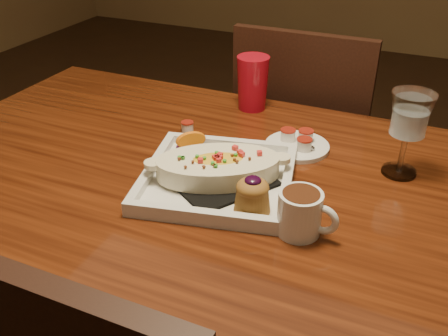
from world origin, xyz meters
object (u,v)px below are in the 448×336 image
at_px(saucer, 297,144).
at_px(plate, 220,173).
at_px(coffee_mug, 301,212).
at_px(chair_far, 304,152).
at_px(table, 228,222).
at_px(red_tumbler, 253,83).
at_px(goblet, 410,119).

bearing_deg(saucer, plate, -114.50).
bearing_deg(coffee_mug, chair_far, 107.56).
xyz_separation_m(chair_far, saucer, (0.08, -0.43, 0.25)).
bearing_deg(plate, saucer, 53.11).
height_order(table, plate, plate).
bearing_deg(red_tumbler, chair_far, 69.76).
height_order(plate, goblet, goblet).
height_order(saucer, red_tumbler, red_tumbler).
distance_m(coffee_mug, saucer, 0.31).
relative_size(plate, saucer, 2.41).
height_order(chair_far, plate, chair_far).
distance_m(plate, coffee_mug, 0.21).
bearing_deg(goblet, chair_far, 125.04).
xyz_separation_m(coffee_mug, saucer, (-0.09, 0.30, -0.03)).
relative_size(coffee_mug, goblet, 0.60).
xyz_separation_m(table, red_tumbler, (-0.09, 0.38, 0.17)).
height_order(goblet, red_tumbler, goblet).
relative_size(table, coffee_mug, 13.75).
xyz_separation_m(chair_far, plate, (-0.01, -0.64, 0.27)).
distance_m(table, coffee_mug, 0.24).
distance_m(coffee_mug, red_tumbler, 0.54).
relative_size(chair_far, red_tumbler, 6.56).
xyz_separation_m(coffee_mug, goblet, (0.13, 0.28, 0.08)).
bearing_deg(plate, chair_far, 76.30).
bearing_deg(red_tumbler, table, -76.01).
relative_size(table, goblet, 8.30).
height_order(coffee_mug, goblet, goblet).
bearing_deg(table, goblet, 30.86).
height_order(plate, coffee_mug, plate).
height_order(table, red_tumbler, red_tumbler).
xyz_separation_m(table, saucer, (0.08, 0.20, 0.11)).
relative_size(table, saucer, 10.21).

